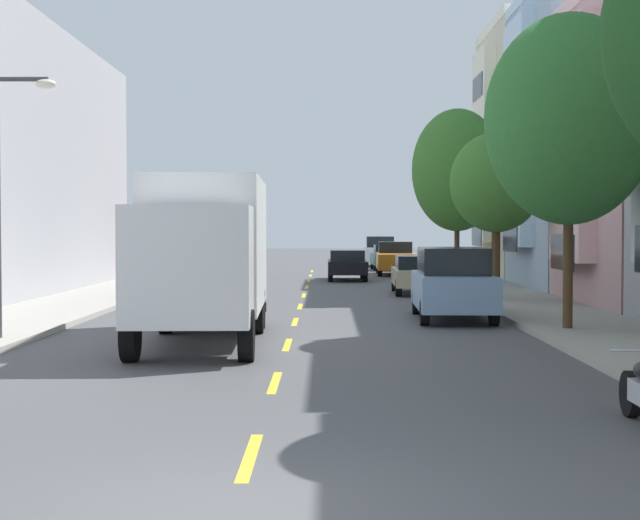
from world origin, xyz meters
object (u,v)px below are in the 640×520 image
(street_lamp, at_px, (5,181))
(parked_wagon_navy, at_px, (181,275))
(street_tree_third, at_px, (496,183))
(parked_suv_sky, at_px, (453,283))
(moving_black_sedan, at_px, (347,264))
(street_tree_farthest, at_px, (457,170))
(parked_sedan_champagne, at_px, (418,274))
(parked_pickup_red, at_px, (212,264))
(parked_hatchback_teal, at_px, (387,257))
(street_tree_second, at_px, (569,119))
(parked_pickup_orange, at_px, (396,259))
(parked_suv_white, at_px, (380,251))
(delivery_box_truck, at_px, (206,249))

(street_lamp, height_order, parked_wagon_navy, street_lamp)
(street_tree_third, height_order, parked_suv_sky, street_tree_third)
(moving_black_sedan, bearing_deg, street_tree_farthest, -42.83)
(parked_sedan_champagne, bearing_deg, parked_suv_sky, -90.21)
(moving_black_sedan, bearing_deg, parked_pickup_red, -163.63)
(parked_pickup_red, height_order, parked_wagon_navy, parked_pickup_red)
(parked_wagon_navy, height_order, parked_hatchback_teal, same)
(street_tree_second, height_order, parked_hatchback_teal, street_tree_second)
(street_tree_second, distance_m, parked_pickup_orange, 29.19)
(street_tree_farthest, xyz_separation_m, parked_pickup_orange, (-1.91, 9.78, -4.10))
(street_tree_farthest, xyz_separation_m, parked_wagon_navy, (-10.68, -7.66, -4.12))
(street_lamp, bearing_deg, parked_suv_white, 76.48)
(street_tree_farthest, relative_size, delivery_box_truck, 0.92)
(parked_wagon_navy, distance_m, moving_black_sedan, 13.38)
(street_tree_second, xyz_separation_m, parked_suv_sky, (-2.20, 3.51, -3.96))
(delivery_box_truck, bearing_deg, street_tree_farthest, 68.12)
(street_tree_second, relative_size, street_tree_farthest, 0.98)
(delivery_box_truck, distance_m, parked_suv_sky, 7.81)
(street_lamp, relative_size, parked_pickup_red, 1.05)
(parked_suv_white, xyz_separation_m, moving_black_sedan, (-2.47, -16.98, -0.24))
(parked_suv_sky, bearing_deg, moving_black_sedan, 96.91)
(parked_suv_white, relative_size, moving_black_sedan, 1.08)
(parked_suv_sky, relative_size, parked_pickup_orange, 0.91)
(parked_suv_sky, height_order, parked_hatchback_teal, parked_suv_sky)
(street_lamp, bearing_deg, parked_sedan_champagne, 57.44)
(parked_hatchback_teal, bearing_deg, parked_sedan_champagne, -90.42)
(street_tree_third, relative_size, parked_sedan_champagne, 1.20)
(parked_suv_sky, bearing_deg, parked_sedan_champagne, 89.79)
(parked_pickup_orange, relative_size, moving_black_sedan, 1.19)
(parked_wagon_navy, relative_size, parked_sedan_champagne, 1.04)
(street_lamp, relative_size, moving_black_sedan, 1.24)
(street_tree_farthest, height_order, parked_sedan_champagne, street_tree_farthest)
(street_tree_second, distance_m, street_tree_farthest, 19.06)
(parked_hatchback_teal, height_order, moving_black_sedan, parked_hatchback_teal)
(delivery_box_truck, xyz_separation_m, parked_pickup_orange, (6.30, 30.21, -1.16))
(street_tree_second, xyz_separation_m, parked_suv_white, (-2.13, 40.30, -3.96))
(delivery_box_truck, relative_size, parked_wagon_navy, 1.71)
(street_tree_farthest, bearing_deg, parked_sedan_champagne, -112.41)
(street_tree_third, distance_m, parked_sedan_champagne, 5.77)
(street_tree_second, height_order, street_tree_third, street_tree_second)
(street_tree_second, xyz_separation_m, parked_pickup_red, (-10.78, 21.51, -4.12))
(moving_black_sedan, bearing_deg, parked_hatchback_teal, 76.92)
(delivery_box_truck, distance_m, parked_pickup_orange, 30.88)
(delivery_box_truck, height_order, parked_suv_sky, delivery_box_truck)
(street_lamp, relative_size, parked_sedan_champagne, 1.23)
(parked_wagon_navy, height_order, parked_pickup_orange, parked_pickup_orange)
(parked_suv_sky, bearing_deg, street_lamp, -151.04)
(street_lamp, distance_m, parked_suv_sky, 11.83)
(street_tree_second, distance_m, moving_black_sedan, 24.14)
(street_tree_second, relative_size, parked_pickup_red, 1.36)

